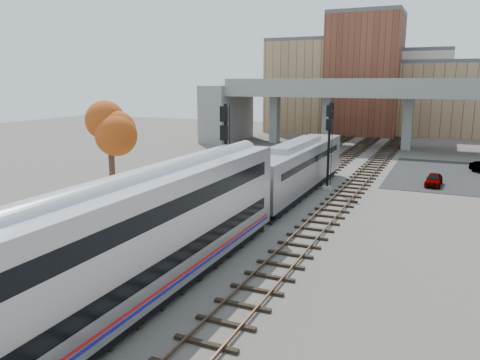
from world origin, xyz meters
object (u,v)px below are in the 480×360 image
Objects in this scene: tree at (110,131)px; locomotive at (296,167)px; coach at (119,249)px; signal_mast_far at (331,130)px; signal_mast_mid at (329,147)px; signal_mast_near at (225,161)px; car_a at (434,179)px.

locomotive is at bearing 41.32° from tree.
coach is 43.45m from signal_mast_far.
coach is at bearing -94.54° from signal_mast_mid.
signal_mast_far is at bearing 90.00° from signal_mast_near.
signal_mast_near is 9.00m from tree.
locomotive is at bearing -139.59° from car_a.
car_a is (10.31, 7.72, -1.68)m from locomotive.
signal_mast_near is at bearing -103.24° from locomotive.
signal_mast_far is (-2.10, 20.79, 0.99)m from locomotive.
coach is 3.25× the size of signal_mast_near.
coach is at bearing -90.00° from locomotive.
coach is at bearing -50.05° from tree.
signal_mast_near is 1.01× the size of tree.
signal_mast_near is at bearing 4.29° from tree.
locomotive is at bearing 76.76° from signal_mast_near.
tree is at bearing -175.71° from signal_mast_near.
signal_mast_near is (-2.10, 13.68, 1.14)m from coach.
signal_mast_near is at bearing -123.12° from car_a.
signal_mast_near reaches higher than coach.
signal_mast_far is 18.22m from car_a.
coach is at bearing -105.18° from car_a.
tree is 27.84m from car_a.
tree reaches higher than coach.
signal_mast_far is at bearing 95.77° from locomotive.
coach is 17.22m from tree.
signal_mast_near reaches higher than locomotive.
tree is (-8.81, -0.66, 1.72)m from signal_mast_near.
locomotive is at bearing -127.78° from signal_mast_mid.
signal_mast_mid is at bearing 85.46° from coach.
signal_mast_near is 12.22m from signal_mast_mid.
car_a is at bearing 36.81° from locomotive.
signal_mast_near is at bearing 98.73° from coach.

